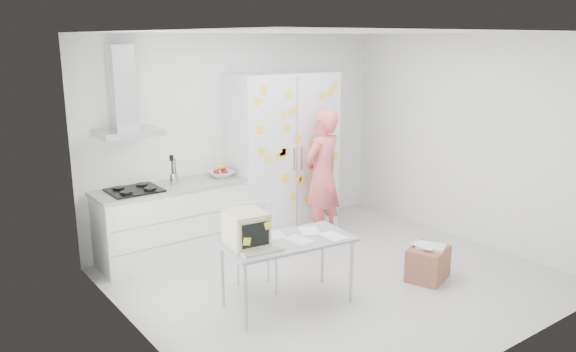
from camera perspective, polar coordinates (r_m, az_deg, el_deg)
floor at (r=6.47m, az=5.03°, el=-10.42°), size 4.50×4.00×0.02m
walls at (r=6.58m, az=1.13°, el=2.52°), size 4.52×4.01×2.70m
ceiling at (r=5.90m, az=5.60°, el=14.33°), size 4.50×4.00×0.02m
counter_run at (r=7.03m, az=-11.67°, el=-4.45°), size 1.84×0.63×1.28m
range_hood at (r=6.67m, az=-16.33°, el=7.40°), size 0.70×0.48×1.01m
tall_cabinet at (r=7.65m, az=-0.58°, el=2.21°), size 1.50×0.68×2.20m
person at (r=7.39m, az=3.49°, el=0.06°), size 0.72×0.56×1.77m
desk at (r=5.47m, az=-2.64°, el=-6.03°), size 1.36×0.80×1.03m
chair at (r=6.06m, az=-3.40°, el=-6.60°), size 0.54×0.54×0.93m
cardboard_box at (r=6.55m, az=14.04°, el=-8.56°), size 0.56×0.51×0.41m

